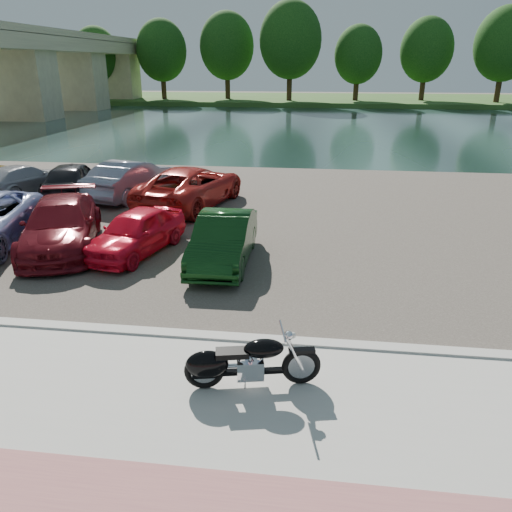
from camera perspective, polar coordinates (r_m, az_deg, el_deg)
The scene contains 16 objects.
ground at distance 8.65m, azimuth -5.29°, elevation -16.49°, with size 200.00×200.00×0.00m, color #595447.
promenade at distance 7.87m, azimuth -6.96°, elevation -20.57°, with size 60.00×6.00×0.10m, color beige.
kerb at distance 10.23m, azimuth -2.89°, elevation -9.43°, with size 60.00×0.30×0.14m, color beige.
parking_lot at distance 18.50m, azimuth 1.99°, elevation 4.62°, with size 60.00×18.00×0.04m, color #413B35.
river at distance 46.99m, azimuth 5.48°, elevation 14.57°, with size 120.00×40.00×0.00m, color #172A28.
far_bank at distance 78.84m, azimuth 6.44°, elevation 17.36°, with size 120.00×24.00×0.60m, color #294C1B.
bridge at distance 56.15m, azimuth -26.09°, elevation 19.37°, with size 7.00×56.00×8.55m.
far_trees at distance 72.54m, azimuth 10.29°, elevation 22.55°, with size 70.25×10.68×12.52m.
motorcycle at distance 8.59m, azimuth -1.83°, elevation -12.09°, with size 2.30×0.88×1.05m.
car_3 at distance 16.01m, azimuth -21.40°, elevation 3.31°, with size 2.04×5.03×1.46m, color #600D15.
car_4 at distance 14.98m, azimuth -13.60°, elevation 2.69°, with size 1.53×3.79×1.29m, color red.
car_5 at distance 13.85m, azimuth -3.72°, elevation 1.90°, with size 1.44×4.12×1.36m, color #0E3411.
car_7 at distance 23.73m, azimuth -25.06°, elevation 7.95°, with size 1.75×4.29×1.25m, color #9D9DA5.
car_8 at distance 22.35m, azimuth -20.23°, elevation 8.23°, with size 1.74×4.33×1.48m, color black.
car_9 at distance 21.60m, azimuth -14.07°, elevation 8.57°, with size 1.63×4.66×1.54m, color slate.
car_10 at distance 19.83m, azimuth -7.46°, elevation 7.94°, with size 2.56×5.54×1.54m, color #AA201C.
Camera 1 is at (1.63, -6.67, 5.26)m, focal length 35.00 mm.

